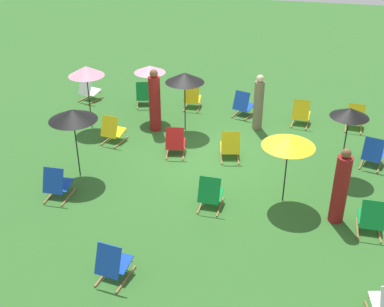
% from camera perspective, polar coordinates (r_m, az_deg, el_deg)
% --- Properties ---
extents(ground_plane, '(40.00, 40.00, 0.00)m').
position_cam_1_polar(ground_plane, '(13.59, 1.16, 0.54)').
color(ground_plane, '#2D6026').
extents(deckchair_0, '(0.49, 0.77, 0.83)m').
position_cam_1_polar(deckchair_0, '(11.76, -15.35, -3.45)').
color(deckchair_0, olive).
rests_on(deckchair_0, ground).
extents(deckchair_1, '(0.48, 0.76, 0.83)m').
position_cam_1_polar(deckchair_1, '(10.91, 20.01, -7.06)').
color(deckchair_1, olive).
rests_on(deckchair_1, ground).
extents(deckchair_2, '(0.49, 0.77, 0.83)m').
position_cam_1_polar(deckchair_2, '(11.01, 2.15, -4.68)').
color(deckchair_2, olive).
rests_on(deckchair_2, ground).
extents(deckchair_4, '(0.52, 0.79, 0.83)m').
position_cam_1_polar(deckchair_4, '(15.94, 0.02, 6.47)').
color(deckchair_4, olive).
rests_on(deckchair_4, ground).
extents(deckchair_5, '(0.60, 0.83, 0.83)m').
position_cam_1_polar(deckchair_5, '(13.95, -9.17, 2.64)').
color(deckchair_5, olive).
rests_on(deckchair_5, ground).
extents(deckchair_6, '(0.55, 0.81, 0.83)m').
position_cam_1_polar(deckchair_6, '(15.15, 12.51, 4.52)').
color(deckchair_6, olive).
rests_on(deckchair_6, ground).
extents(deckchair_7, '(0.60, 0.83, 0.83)m').
position_cam_1_polar(deckchair_7, '(13.15, -1.94, 1.31)').
color(deckchair_7, olive).
rests_on(deckchair_7, ground).
extents(deckchair_8, '(0.68, 0.87, 0.83)m').
position_cam_1_polar(deckchair_8, '(16.90, -11.87, 7.18)').
color(deckchair_8, olive).
rests_on(deckchair_8, ground).
extents(deckchair_9, '(0.68, 0.87, 0.83)m').
position_cam_1_polar(deckchair_9, '(15.48, 5.92, 5.61)').
color(deckchair_9, olive).
rests_on(deckchair_9, ground).
extents(deckchair_10, '(0.58, 0.82, 0.83)m').
position_cam_1_polar(deckchair_10, '(9.30, -9.16, -12.46)').
color(deckchair_10, olive).
rests_on(deckchair_10, ground).
extents(deckchair_11, '(0.54, 0.80, 0.83)m').
position_cam_1_polar(deckchair_11, '(15.30, 18.35, 3.93)').
color(deckchair_11, olive).
rests_on(deckchair_11, ground).
extents(deckchair_12, '(0.65, 0.86, 0.83)m').
position_cam_1_polar(deckchair_12, '(13.41, 20.18, -0.01)').
color(deckchair_12, olive).
rests_on(deckchair_12, ground).
extents(deckchair_13, '(0.67, 0.86, 0.83)m').
position_cam_1_polar(deckchair_13, '(16.23, -5.57, 6.76)').
color(deckchair_13, olive).
rests_on(deckchair_13, ground).
extents(deckchair_14, '(0.63, 0.85, 0.83)m').
position_cam_1_polar(deckchair_14, '(12.97, 4.43, 0.83)').
color(deckchair_14, olive).
rests_on(deckchair_14, ground).
extents(umbrella_0, '(1.03, 1.03, 1.87)m').
position_cam_1_polar(umbrella_0, '(14.56, -12.16, 9.30)').
color(umbrella_0, black).
rests_on(umbrella_0, ground).
extents(umbrella_1, '(1.12, 1.12, 1.77)m').
position_cam_1_polar(umbrella_1, '(14.04, -0.84, 8.78)').
color(umbrella_1, black).
rests_on(umbrella_1, ground).
extents(umbrella_2, '(1.18, 1.18, 1.70)m').
position_cam_1_polar(umbrella_2, '(10.86, 11.15, 1.49)').
color(umbrella_2, black).
rests_on(umbrella_2, ground).
extents(umbrella_3, '(1.16, 1.16, 1.78)m').
position_cam_1_polar(umbrella_3, '(11.98, -13.64, 4.36)').
color(umbrella_3, black).
rests_on(umbrella_3, ground).
extents(umbrella_4, '(0.94, 0.94, 1.69)m').
position_cam_1_polar(umbrella_4, '(14.88, -4.91, 9.68)').
color(umbrella_4, black).
rests_on(umbrella_4, ground).
extents(umbrella_5, '(0.93, 0.93, 1.77)m').
position_cam_1_polar(umbrella_5, '(12.33, 17.81, 4.51)').
color(umbrella_5, black).
rests_on(umbrella_5, ground).
extents(person_0, '(0.37, 0.37, 1.67)m').
position_cam_1_polar(person_0, '(14.54, 7.70, 5.76)').
color(person_0, '#72664C').
rests_on(person_0, ground).
extents(person_1, '(0.40, 0.40, 1.76)m').
position_cam_1_polar(person_1, '(10.82, 16.79, -3.85)').
color(person_1, maroon).
rests_on(person_1, ground).
extents(person_2, '(0.39, 0.39, 1.86)m').
position_cam_1_polar(person_2, '(14.36, -4.33, 5.97)').
color(person_2, maroon).
rests_on(person_2, ground).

